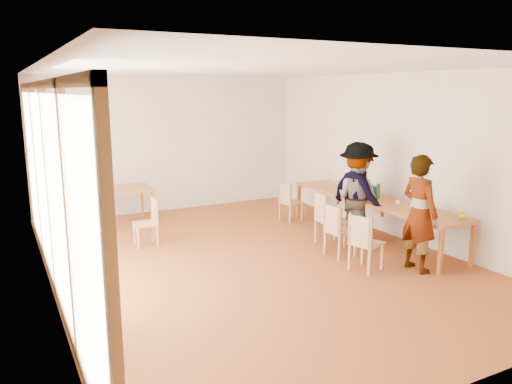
# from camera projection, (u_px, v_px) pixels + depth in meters

# --- Properties ---
(ground) EXTENTS (8.00, 8.00, 0.00)m
(ground) POSITION_uv_depth(u_px,v_px,m) (253.00, 260.00, 8.02)
(ground) COLOR #984D24
(ground) RESTS_ON ground
(wall_back) EXTENTS (6.00, 0.10, 3.00)m
(wall_back) POSITION_uv_depth(u_px,v_px,m) (171.00, 144.00, 11.20)
(wall_back) COLOR beige
(wall_back) RESTS_ON ground
(wall_front) EXTENTS (6.00, 0.10, 3.00)m
(wall_front) POSITION_uv_depth(u_px,v_px,m) (468.00, 232.00, 4.25)
(wall_front) COLOR beige
(wall_front) RESTS_ON ground
(wall_right) EXTENTS (0.10, 8.00, 3.00)m
(wall_right) POSITION_uv_depth(u_px,v_px,m) (399.00, 157.00, 9.09)
(wall_right) COLOR beige
(wall_right) RESTS_ON ground
(window_wall) EXTENTS (0.10, 8.00, 3.00)m
(window_wall) POSITION_uv_depth(u_px,v_px,m) (48.00, 185.00, 6.38)
(window_wall) COLOR white
(window_wall) RESTS_ON ground
(ceiling) EXTENTS (6.00, 8.00, 0.04)m
(ceiling) POSITION_uv_depth(u_px,v_px,m) (253.00, 67.00, 7.42)
(ceiling) COLOR white
(ceiling) RESTS_ON wall_back
(communal_table) EXTENTS (0.80, 4.00, 0.75)m
(communal_table) POSITION_uv_depth(u_px,v_px,m) (372.00, 201.00, 9.10)
(communal_table) COLOR #B25C27
(communal_table) RESTS_ON ground
(side_table) EXTENTS (0.90, 0.90, 0.75)m
(side_table) POSITION_uv_depth(u_px,v_px,m) (127.00, 192.00, 10.11)
(side_table) COLOR #B25C27
(side_table) RESTS_ON ground
(chair_near) EXTENTS (0.51, 0.51, 0.47)m
(chair_near) POSITION_uv_depth(u_px,v_px,m) (363.00, 237.00, 7.44)
(chair_near) COLOR tan
(chair_near) RESTS_ON ground
(chair_mid) EXTENTS (0.44, 0.44, 0.46)m
(chair_mid) POSITION_uv_depth(u_px,v_px,m) (337.00, 225.00, 8.10)
(chair_mid) COLOR tan
(chair_mid) RESTS_ON ground
(chair_far) EXTENTS (0.52, 0.52, 0.51)m
(chair_far) POSITION_uv_depth(u_px,v_px,m) (326.00, 213.00, 8.67)
(chair_far) COLOR tan
(chair_far) RESTS_ON ground
(chair_empty) EXTENTS (0.44, 0.44, 0.43)m
(chair_empty) POSITION_uv_depth(u_px,v_px,m) (288.00, 198.00, 10.34)
(chair_empty) COLOR tan
(chair_empty) RESTS_ON ground
(chair_spare) EXTENTS (0.41, 0.41, 0.44)m
(chair_spare) POSITION_uv_depth(u_px,v_px,m) (150.00, 217.00, 8.73)
(chair_spare) COLOR tan
(chair_spare) RESTS_ON ground
(person_near) EXTENTS (0.43, 0.65, 1.77)m
(person_near) POSITION_uv_depth(u_px,v_px,m) (419.00, 213.00, 7.43)
(person_near) COLOR gray
(person_near) RESTS_ON ground
(person_mid) EXTENTS (0.82, 0.92, 1.58)m
(person_mid) POSITION_uv_depth(u_px,v_px,m) (357.00, 198.00, 8.91)
(person_mid) COLOR gray
(person_mid) RESTS_ON ground
(person_far) EXTENTS (0.78, 1.22, 1.80)m
(person_far) POSITION_uv_depth(u_px,v_px,m) (358.00, 193.00, 8.87)
(person_far) COLOR gray
(person_far) RESTS_ON ground
(laptop_near) EXTENTS (0.29, 0.30, 0.21)m
(laptop_near) POSITION_uv_depth(u_px,v_px,m) (422.00, 210.00, 7.98)
(laptop_near) COLOR green
(laptop_near) RESTS_ON communal_table
(laptop_mid) EXTENTS (0.23, 0.26, 0.22)m
(laptop_mid) POSITION_uv_depth(u_px,v_px,m) (374.00, 193.00, 9.26)
(laptop_mid) COLOR green
(laptop_mid) RESTS_ON communal_table
(laptop_far) EXTENTS (0.28, 0.31, 0.23)m
(laptop_far) POSITION_uv_depth(u_px,v_px,m) (359.00, 192.00, 9.35)
(laptop_far) COLOR green
(laptop_far) RESTS_ON communal_table
(yellow_mug) EXTENTS (0.16, 0.16, 0.10)m
(yellow_mug) POSITION_uv_depth(u_px,v_px,m) (462.00, 216.00, 7.63)
(yellow_mug) COLOR yellow
(yellow_mug) RESTS_ON communal_table
(green_bottle) EXTENTS (0.07, 0.07, 0.28)m
(green_bottle) POSITION_uv_depth(u_px,v_px,m) (378.00, 191.00, 9.02)
(green_bottle) COLOR #207E26
(green_bottle) RESTS_ON communal_table
(clear_glass) EXTENTS (0.07, 0.07, 0.09)m
(clear_glass) POSITION_uv_depth(u_px,v_px,m) (413.00, 205.00, 8.34)
(clear_glass) COLOR silver
(clear_glass) RESTS_ON communal_table
(condiment_cup) EXTENTS (0.08, 0.08, 0.06)m
(condiment_cup) POSITION_uv_depth(u_px,v_px,m) (398.00, 202.00, 8.68)
(condiment_cup) COLOR white
(condiment_cup) RESTS_ON communal_table
(pink_phone) EXTENTS (0.05, 0.10, 0.01)m
(pink_phone) POSITION_uv_depth(u_px,v_px,m) (328.00, 182.00, 10.73)
(pink_phone) COLOR #D03381
(pink_phone) RESTS_ON communal_table
(black_pouch) EXTENTS (0.16, 0.26, 0.09)m
(black_pouch) POSITION_uv_depth(u_px,v_px,m) (363.00, 195.00, 9.14)
(black_pouch) COLOR black
(black_pouch) RESTS_ON communal_table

